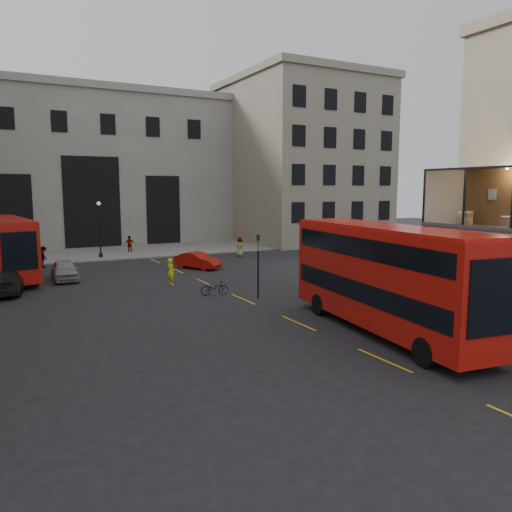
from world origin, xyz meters
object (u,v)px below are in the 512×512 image
car_b (198,261)px  pedestrian_b (43,257)px  cyclist (171,272)px  bus_far (7,245)px  street_lamp_b (100,233)px  pedestrian_d (240,247)px  bus_near (386,273)px  cafe_chair_d (468,220)px  car_a (65,270)px  pedestrian_c (130,245)px  traffic_light_near (258,258)px  bicycle (214,288)px  cafe_table_far (465,217)px  cafe_table_mid (508,221)px  car_c (7,282)px

car_b → pedestrian_b: bearing=121.6°
cyclist → car_b: bearing=-57.2°
bus_far → cyclist: bus_far is taller
street_lamp_b → pedestrian_d: size_ratio=2.85×
bus_near → cafe_chair_d: (6.81, 1.33, 2.10)m
street_lamp_b → car_b: size_ratio=1.32×
car_a → pedestrian_c: 15.09m
bus_far → pedestrian_c: bearing=42.7°
cyclist → cafe_chair_d: bearing=-161.3°
street_lamp_b → pedestrian_b: street_lamp_b is taller
traffic_light_near → street_lamp_b: 22.56m
bus_near → car_a: bearing=118.1°
traffic_light_near → cyclist: size_ratio=2.08×
cyclist → traffic_light_near: bearing=-173.4°
bus_far → bicycle: bearing=-47.4°
bus_near → bicycle: bearing=107.8°
pedestrian_b → bicycle: bearing=-128.3°
cafe_table_far → cafe_chair_d: cafe_table_far is taller
pedestrian_b → cyclist: bearing=-125.2°
cafe_chair_d → pedestrian_d: bearing=92.7°
cyclist → pedestrian_d: 15.12m
cafe_table_mid → bus_far: bearing=127.5°
car_b → pedestrian_d: size_ratio=2.16×
bus_far → pedestrian_d: bearing=9.0°
bus_far → car_b: size_ratio=2.80×
traffic_light_near → bicycle: size_ratio=2.25×
car_a → street_lamp_b: bearing=68.7°
car_c → car_a: bearing=-129.6°
car_c → pedestrian_d: 22.33m
pedestrian_d → cafe_chair_d: size_ratio=2.47×
traffic_light_near → cafe_chair_d: (8.42, -7.81, 2.40)m
street_lamp_b → cafe_table_mid: street_lamp_b is taller
car_a → pedestrian_d: size_ratio=2.26×
car_c → pedestrian_d: (20.51, 8.84, 0.21)m
bicycle → cafe_table_far: size_ratio=2.17×
pedestrian_d → cafe_chair_d: (1.20, -25.04, 3.89)m
pedestrian_b → cafe_table_far: 32.57m
bus_far → traffic_light_near: bearing=-47.1°
car_a → cyclist: bearing=-38.3°
bus_near → cafe_chair_d: cafe_chair_d is taller
car_a → pedestrian_c: (7.84, 12.90, 0.17)m
traffic_light_near → car_a: traffic_light_near is taller
cyclist → pedestrian_c: bearing=-26.2°
pedestrian_c → bus_far: bearing=37.8°
bus_near → pedestrian_d: 27.02m
street_lamp_b → cafe_chair_d: bearing=-65.8°
bus_near → car_c: (-14.90, 17.53, -2.01)m
cafe_table_mid → bicycle: bearing=122.3°
car_c → pedestrian_d: pedestrian_d is taller
bus_far → street_lamp_b: bearing=44.8°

